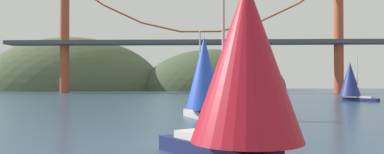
# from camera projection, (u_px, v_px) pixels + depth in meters

# --- Properties ---
(ground_plane) EXTENTS (360.00, 360.00, 0.00)m
(ground_plane) POSITION_uv_depth(u_px,v_px,m) (176.00, 143.00, 21.41)
(ground_plane) COLOR #2D4760
(headland_left) EXTENTS (77.80, 44.00, 44.25)m
(headland_left) POSITION_uv_depth(u_px,v_px,m) (70.00, 90.00, 158.25)
(headland_left) COLOR #4C5B3D
(headland_left) RESTS_ON ground_plane
(headland_center) EXTENTS (59.37, 44.00, 33.72)m
(headland_center) POSITION_uv_depth(u_px,v_px,m) (213.00, 90.00, 156.14)
(headland_center) COLOR #425138
(headland_center) RESTS_ON ground_plane
(suspension_bridge) EXTENTS (120.44, 6.00, 36.11)m
(suspension_bridge) POSITION_uv_depth(u_px,v_px,m) (200.00, 39.00, 116.56)
(suspension_bridge) COLOR #A34228
(suspension_bridge) RESTS_ON ground_plane
(sailboat_navy_sail) EXTENTS (6.76, 6.54, 8.01)m
(sailboat_navy_sail) POSITION_uv_depth(u_px,v_px,m) (351.00, 81.00, 68.35)
(sailboat_navy_sail) COLOR #191E4C
(sailboat_navy_sail) RESTS_ON ground_plane
(sailboat_blue_spinnaker) EXTENTS (4.33, 6.75, 8.37)m
(sailboat_blue_spinnaker) POSITION_uv_depth(u_px,v_px,m) (204.00, 76.00, 35.19)
(sailboat_blue_spinnaker) COLOR #B7B2A8
(sailboat_blue_spinnaker) RESTS_ON ground_plane
(sailboat_crimson_sail) EXTENTS (7.39, 8.23, 8.38)m
(sailboat_crimson_sail) POSITION_uv_depth(u_px,v_px,m) (244.00, 66.00, 15.76)
(sailboat_crimson_sail) COLOR #191E4C
(sailboat_crimson_sail) RESTS_ON ground_plane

